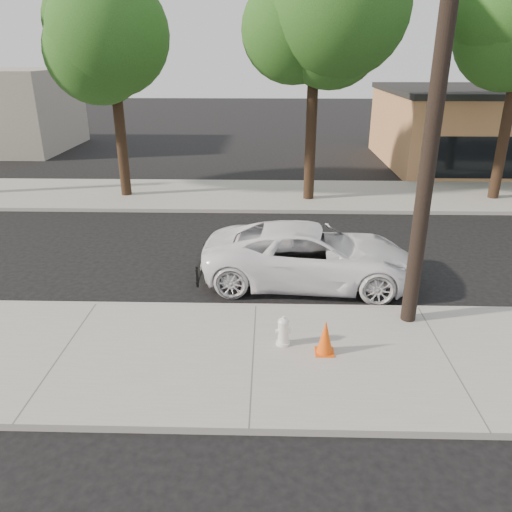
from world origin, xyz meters
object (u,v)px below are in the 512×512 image
utility_pole (434,121)px  fire_hydrant (283,332)px  traffic_cone (325,337)px  police_cruiser (311,255)px

utility_pole → fire_hydrant: size_ratio=14.32×
fire_hydrant → traffic_cone: (0.86, -0.31, 0.06)m
utility_pole → fire_hydrant: 5.31m
fire_hydrant → traffic_cone: bearing=-25.1°
police_cruiser → fire_hydrant: police_cruiser is taller
utility_pole → fire_hydrant: (-2.97, -1.17, -4.24)m
police_cruiser → fire_hydrant: bearing=170.6°
fire_hydrant → traffic_cone: 0.92m
police_cruiser → fire_hydrant: (-0.84, -3.48, -0.36)m
utility_pole → traffic_cone: utility_pole is taller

